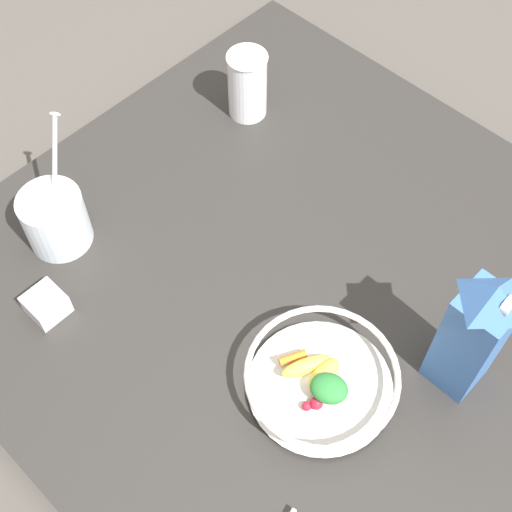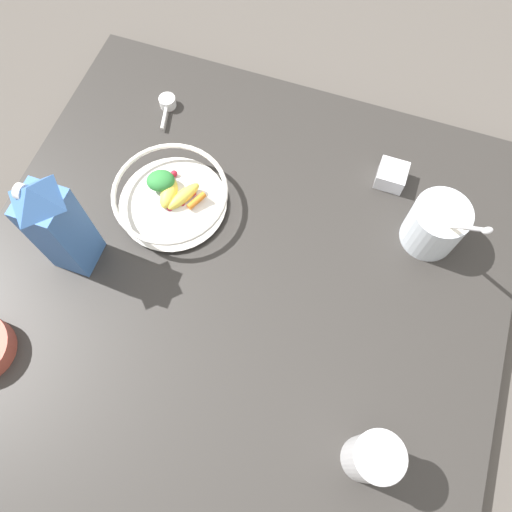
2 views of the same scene
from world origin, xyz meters
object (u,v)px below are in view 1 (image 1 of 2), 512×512
object	(u,v)px
spice_jar	(47,305)
drinking_cup	(247,84)
fruit_bowl	(321,379)
milk_carton	(474,333)
yogurt_tub	(55,217)

from	to	relation	value
spice_jar	drinking_cup	bearing A→B (deg)	8.47
fruit_bowl	milk_carton	world-z (taller)	milk_carton
drinking_cup	yogurt_tub	bearing A→B (deg)	177.51
yogurt_tub	milk_carton	bearing A→B (deg)	-67.70
spice_jar	yogurt_tub	bearing A→B (deg)	43.93
milk_carton	yogurt_tub	distance (m)	0.70
fruit_bowl	spice_jar	xyz separation A→B (m)	(-0.20, 0.41, -0.02)
yogurt_tub	fruit_bowl	bearing A→B (deg)	-79.11
milk_carton	spice_jar	size ratio (longest dim) A/B	4.37
fruit_bowl	yogurt_tub	bearing A→B (deg)	100.89
spice_jar	milk_carton	bearing A→B (deg)	-55.71
yogurt_tub	drinking_cup	world-z (taller)	yogurt_tub
yogurt_tub	spice_jar	bearing A→B (deg)	-136.07
fruit_bowl	drinking_cup	size ratio (longest dim) A/B	1.67
drinking_cup	spice_jar	world-z (taller)	drinking_cup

